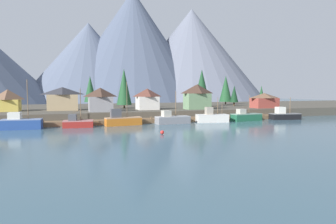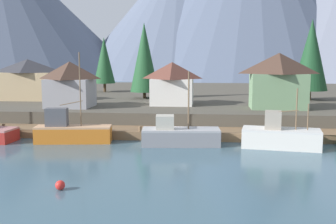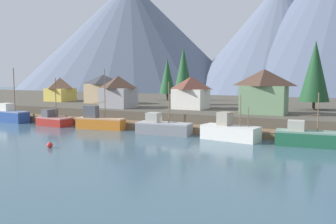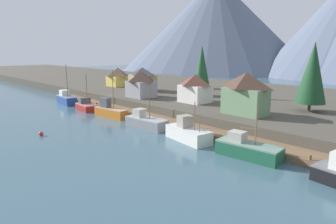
# 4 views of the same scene
# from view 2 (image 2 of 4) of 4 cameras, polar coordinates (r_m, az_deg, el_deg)

# --- Properties ---
(ground_plane) EXTENTS (400.00, 400.00, 1.00)m
(ground_plane) POSITION_cam_2_polar(r_m,az_deg,el_deg) (65.85, 2.36, -0.88)
(ground_plane) COLOR #3D5B6B
(dock) EXTENTS (80.00, 4.00, 1.60)m
(dock) POSITION_cam_2_polar(r_m,az_deg,el_deg) (47.96, 1.22, -2.97)
(dock) COLOR brown
(dock) RESTS_ON ground_plane
(shoreline_bank) EXTENTS (400.00, 56.00, 2.50)m
(shoreline_bank) POSITION_cam_2_polar(r_m,az_deg,el_deg) (77.52, 2.84, 1.74)
(shoreline_bank) COLOR #4C473D
(shoreline_bank) RESTS_ON ground_plane
(mountain_central_peak) EXTENTS (94.98, 94.98, 56.19)m
(mountain_central_peak) POSITION_cam_2_polar(r_m,az_deg,el_deg) (192.73, 1.62, 13.40)
(mountain_central_peak) COLOR slate
(mountain_central_peak) RESTS_ON ground_plane
(fishing_boat_orange) EXTENTS (8.39, 3.17, 9.82)m
(fishing_boat_orange) POSITION_cam_2_polar(r_m,az_deg,el_deg) (46.45, -13.21, -2.64)
(fishing_boat_orange) COLOR #CC6B1E
(fishing_boat_orange) RESTS_ON ground_plane
(fishing_boat_grey) EXTENTS (8.40, 3.56, 7.84)m
(fishing_boat_grey) POSITION_cam_2_polar(r_m,az_deg,el_deg) (43.97, 1.55, -3.20)
(fishing_boat_grey) COLOR gray
(fishing_boat_grey) RESTS_ON ground_plane
(fishing_boat_white) EXTENTS (8.19, 4.17, 6.18)m
(fishing_boat_white) POSITION_cam_2_polar(r_m,az_deg,el_deg) (44.21, 15.18, -3.24)
(fishing_boat_white) COLOR silver
(fishing_boat_white) RESTS_ON ground_plane
(house_green) EXTENTS (7.49, 4.67, 7.29)m
(house_green) POSITION_cam_2_polar(r_m,az_deg,el_deg) (56.19, 14.98, 4.25)
(house_green) COLOR #6B8E66
(house_green) RESTS_ON shoreline_bank
(house_grey) EXTENTS (6.16, 5.46, 6.15)m
(house_grey) POSITION_cam_2_polar(r_m,az_deg,el_deg) (57.51, -13.35, 3.80)
(house_grey) COLOR gray
(house_grey) RESTS_ON shoreline_bank
(house_white) EXTENTS (6.12, 5.42, 6.02)m
(house_white) POSITION_cam_2_polar(r_m,az_deg,el_deg) (58.72, 0.58, 4.03)
(house_white) COLOR silver
(house_white) RESTS_ON shoreline_bank
(house_tan) EXTENTS (8.30, 4.21, 6.37)m
(house_tan) POSITION_cam_2_polar(r_m,az_deg,el_deg) (68.21, -18.70, 4.30)
(house_tan) COLOR tan
(house_tan) RESTS_ON shoreline_bank
(conifer_near_right) EXTENTS (5.28, 5.28, 12.51)m
(conifer_near_right) POSITION_cam_2_polar(r_m,az_deg,el_deg) (68.03, 19.13, 7.45)
(conifer_near_right) COLOR #4C3823
(conifer_near_right) RESTS_ON shoreline_bank
(conifer_mid_right) EXTENTS (4.59, 4.59, 12.17)m
(conifer_mid_right) POSITION_cam_2_polar(r_m,az_deg,el_deg) (67.24, -3.29, 7.53)
(conifer_mid_right) COLOR #4C3823
(conifer_mid_right) RESTS_ON shoreline_bank
(conifer_back_left) EXTENTS (4.02, 4.02, 10.34)m
(conifer_back_left) POSITION_cam_2_polar(r_m,az_deg,el_deg) (79.89, -8.78, 7.05)
(conifer_back_left) COLOR #4C3823
(conifer_back_left) RESTS_ON shoreline_bank
(channel_buoy) EXTENTS (0.70, 0.70, 0.70)m
(channel_buoy) POSITION_cam_2_polar(r_m,az_deg,el_deg) (30.77, -14.64, -9.73)
(channel_buoy) COLOR red
(channel_buoy) RESTS_ON ground_plane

